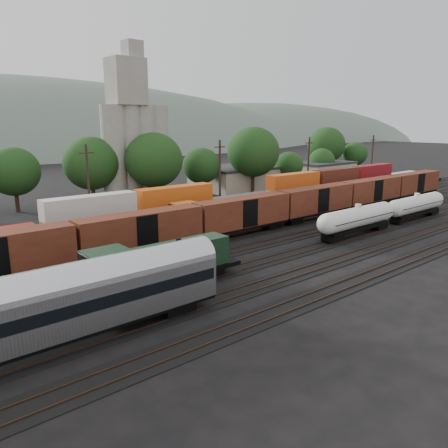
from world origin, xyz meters
TOP-DOWN VIEW (x-y plane):
  - ground at (0.00, 0.00)m, footprint 600.00×600.00m
  - tracks at (0.00, 0.00)m, footprint 180.00×33.20m
  - green_locomotive at (-17.92, -5.00)m, footprint 16.89×2.98m
  - tank_car_a at (13.67, -5.00)m, footprint 15.58×2.79m
  - tank_car_b at (29.67, -5.00)m, footprint 14.98×2.68m
  - passenger_coach at (-28.18, -10.00)m, footprint 24.82×3.06m
  - orange_locomotive at (0.38, 10.00)m, footprint 16.84×2.81m
  - boxcar_string at (-5.59, 5.00)m, footprint 122.80×2.90m
  - container_wall at (-2.36, 15.00)m, footprint 160.00×2.60m
  - grain_silo at (3.28, 36.00)m, footprint 13.40×5.00m
  - industrial_sheds at (6.63, 35.25)m, footprint 119.38×17.26m
  - tree_band at (-0.89, 36.61)m, footprint 164.82×22.52m
  - utility_poles at (0.00, 22.00)m, footprint 122.20×0.36m

SIDE VIEW (x-z plane):
  - ground at x=0.00m, z-range 0.00..0.00m
  - tracks at x=0.00m, z-range -0.05..0.15m
  - tank_car_b at x=29.67m, z-range 0.40..4.32m
  - orange_locomotive at x=0.38m, z-range 0.31..4.52m
  - tank_car_a at x=13.67m, z-range 0.40..4.49m
  - green_locomotive at x=-17.92m, z-range 0.32..4.79m
  - industrial_sheds at x=6.63m, z-range 0.01..5.11m
  - container_wall at x=-2.36m, z-range -0.20..5.60m
  - boxcar_string at x=-5.59m, z-range 1.02..5.22m
  - passenger_coach at x=-28.18m, z-range 0.62..6.26m
  - utility_poles at x=0.00m, z-range 0.21..12.21m
  - tree_band at x=-0.89m, z-range 0.48..14.90m
  - grain_silo at x=3.28m, z-range -3.24..25.76m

